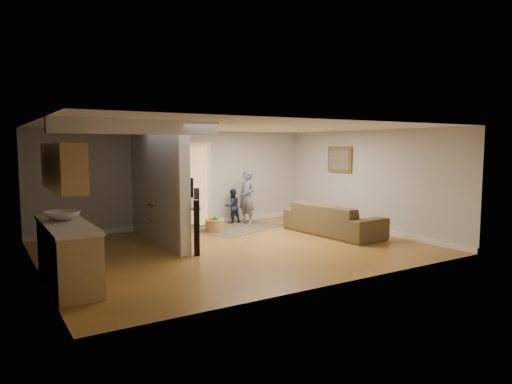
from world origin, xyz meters
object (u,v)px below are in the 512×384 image
at_px(coffee_table, 323,217).
at_px(toy_basket, 215,225).
at_px(speaker_left, 197,228).
at_px(sofa, 333,234).
at_px(child, 247,224).
at_px(tv_console, 174,209).
at_px(speaker_right, 197,207).
at_px(toddler, 232,223).

height_order(coffee_table, toy_basket, coffee_table).
xyz_separation_m(speaker_left, toy_basket, (1.39, 2.00, -0.37)).
bearing_deg(coffee_table, sofa, -105.95).
xyz_separation_m(coffee_table, child, (-1.17, 1.76, -0.33)).
bearing_deg(tv_console, sofa, -28.89).
relative_size(tv_console, speaker_left, 1.29).
xyz_separation_m(sofa, tv_console, (-3.59, 1.09, 0.75)).
height_order(tv_console, child, tv_console).
distance_m(speaker_left, speaker_right, 3.19).
bearing_deg(tv_console, child, 13.55).
relative_size(speaker_left, toddler, 1.16).
xyz_separation_m(sofa, child, (-1.01, 2.32, 0.00)).
height_order(child, toddler, child).
bearing_deg(speaker_left, sofa, 24.92).
height_order(speaker_left, speaker_right, speaker_left).
bearing_deg(sofa, speaker_left, 89.79).
xyz_separation_m(coffee_table, speaker_left, (-3.82, -0.79, 0.21)).
relative_size(coffee_table, child, 0.80).
relative_size(tv_console, child, 0.95).
xyz_separation_m(coffee_table, speaker_right, (-2.49, 2.11, 0.18)).
bearing_deg(coffee_table, speaker_left, -168.24).
xyz_separation_m(coffee_table, tv_console, (-3.75, 0.52, 0.42)).
height_order(speaker_right, child, speaker_right).
bearing_deg(toy_basket, tv_console, -152.61).
distance_m(coffee_table, tv_console, 3.81).
relative_size(speaker_right, toddler, 1.09).
relative_size(tv_console, toy_basket, 2.97).
height_order(coffee_table, toddler, coffee_table).
relative_size(sofa, speaker_left, 2.35).
relative_size(sofa, coffee_table, 2.18).
bearing_deg(toy_basket, toddler, 42.23).
height_order(coffee_table, speaker_right, speaker_right).
bearing_deg(toddler, speaker_right, -3.05).
relative_size(coffee_table, speaker_right, 1.15).
bearing_deg(speaker_left, toddler, 71.94).
height_order(tv_console, speaker_right, tv_console).
xyz_separation_m(child, toddler, (-0.26, 0.35, 0.00)).
height_order(coffee_table, tv_console, tv_console).
xyz_separation_m(sofa, coffee_table, (0.16, 0.57, 0.33)).
bearing_deg(coffee_table, toddler, 124.25).
bearing_deg(child, tv_console, -80.62).
bearing_deg(coffee_table, tv_console, 172.09).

